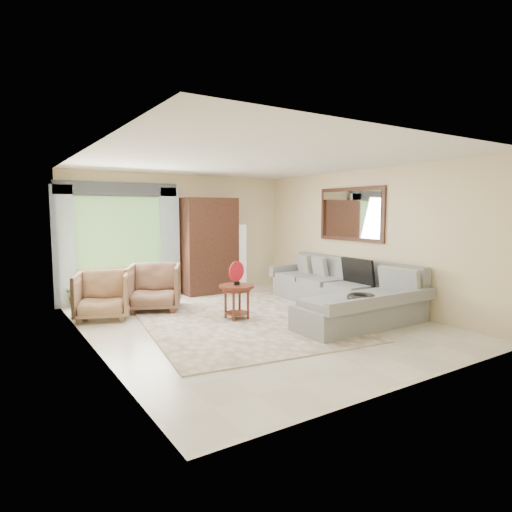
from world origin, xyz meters
TOP-DOWN VIEW (x-y plane):
  - ground at (0.00, 0.00)m, footprint 6.00×6.00m
  - area_rug at (-0.15, 0.25)m, footprint 3.53×4.38m
  - sectional_sofa at (1.78, -0.18)m, footprint 2.30×3.46m
  - tv_screen at (2.05, -0.27)m, footprint 0.14×0.74m
  - garden_hose at (1.00, -1.36)m, footprint 0.43×0.43m
  - coffee_table at (-0.15, 0.33)m, footprint 0.59×0.59m
  - red_disc at (-0.15, 0.33)m, footprint 0.33×0.12m
  - armchair_left at (-2.01, 1.62)m, footprint 1.10×1.11m
  - armchair_right at (-1.06, 1.76)m, footprint 1.22×1.23m
  - potted_plant at (-2.20, 2.82)m, footprint 0.45×0.39m
  - armoire at (0.55, 2.72)m, footprint 1.20×0.55m
  - floor_lamp at (1.35, 2.78)m, footprint 0.24×0.24m
  - window at (-1.35, 2.97)m, footprint 1.80×0.04m
  - curtain_left at (-2.40, 2.88)m, footprint 0.40×0.08m
  - curtain_right at (-0.30, 2.88)m, footprint 0.40×0.08m
  - valance at (-1.35, 2.90)m, footprint 2.40×0.12m
  - wall_mirror at (2.46, 0.35)m, footprint 0.05×1.70m

SIDE VIEW (x-z plane):
  - ground at x=0.00m, z-range 0.00..0.00m
  - area_rug at x=-0.15m, z-range 0.00..0.02m
  - potted_plant at x=-2.20m, z-range 0.00..0.49m
  - sectional_sofa at x=1.78m, z-range -0.17..0.73m
  - coffee_table at x=-0.15m, z-range 0.01..0.60m
  - armchair_left at x=-2.01m, z-range 0.00..0.80m
  - armchair_right at x=-1.06m, z-range 0.00..0.85m
  - garden_hose at x=1.00m, z-range 0.50..0.59m
  - tv_screen at x=2.05m, z-range 0.48..0.96m
  - floor_lamp at x=1.35m, z-range 0.00..1.50m
  - red_disc at x=-0.15m, z-range 0.65..0.99m
  - armoire at x=0.55m, z-range 0.00..2.10m
  - curtain_left at x=-2.40m, z-range 0.00..2.30m
  - curtain_right at x=-0.30m, z-range 0.00..2.30m
  - window at x=-1.35m, z-range 0.70..2.10m
  - wall_mirror at x=2.46m, z-range 1.22..2.27m
  - valance at x=-1.35m, z-range 2.12..2.38m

